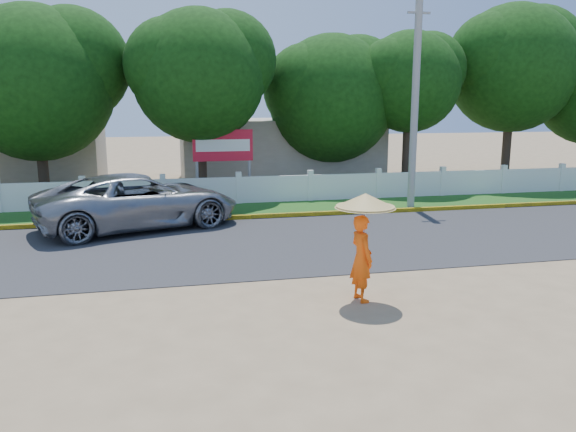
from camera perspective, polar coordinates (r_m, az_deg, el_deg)
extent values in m
plane|color=#9E8460|center=(12.26, 2.05, -7.78)|extent=(120.00, 120.00, 0.00)
cube|color=#38383A|center=(16.47, -1.89, -2.72)|extent=(60.00, 7.00, 0.02)
cube|color=#2D601E|center=(21.53, -4.49, 0.63)|extent=(60.00, 3.50, 0.03)
cube|color=yellow|center=(19.87, -3.79, -0.08)|extent=(40.00, 0.18, 0.16)
cube|color=silver|center=(22.86, -5.02, 2.61)|extent=(40.00, 0.10, 1.10)
cube|color=#B7AD99|center=(29.89, -1.06, 6.74)|extent=(10.00, 6.00, 3.20)
cube|color=#B7AD99|center=(31.12, -25.74, 5.43)|extent=(8.00, 5.00, 2.80)
cylinder|color=gray|center=(22.24, 12.78, 11.18)|extent=(0.28, 0.28, 8.09)
imported|color=gray|center=(18.91, -14.91, 1.50)|extent=(7.10, 4.97, 1.80)
imported|color=#FF540D|center=(11.63, 7.48, -4.26)|extent=(0.53, 0.72, 1.81)
cylinder|color=#98989E|center=(11.48, 7.80, -0.90)|extent=(0.03, 0.03, 1.17)
cone|color=tan|center=(11.39, 7.87, 1.56)|extent=(1.24, 1.24, 0.30)
cylinder|color=gray|center=(23.73, -9.21, 3.92)|extent=(0.12, 0.12, 2.00)
cylinder|color=gray|center=(23.96, -3.94, 4.11)|extent=(0.12, 0.12, 2.00)
cube|color=red|center=(23.69, -6.64, 7.14)|extent=(2.50, 0.12, 1.30)
cube|color=silver|center=(23.63, -6.62, 7.13)|extent=(2.25, 0.02, 0.49)
cylinder|color=#473828|center=(31.19, 21.34, 6.89)|extent=(0.44, 0.44, 3.99)
sphere|color=#174A11|center=(31.17, 21.84, 13.74)|extent=(6.34, 6.34, 6.34)
cylinder|color=#473828|center=(24.54, -8.79, 6.07)|extent=(0.44, 0.44, 3.61)
sphere|color=#174A11|center=(24.46, -9.04, 13.86)|extent=(5.56, 5.56, 5.56)
cylinder|color=#473828|center=(25.95, -23.66, 4.93)|extent=(0.44, 0.44, 3.06)
sphere|color=#174A11|center=(25.84, -24.25, 12.17)|extent=(6.37, 6.37, 6.37)
cylinder|color=#473828|center=(27.78, 4.36, 5.68)|extent=(0.44, 0.44, 2.55)
sphere|color=#174A11|center=(27.64, 4.46, 11.78)|extent=(6.11, 6.11, 6.11)
cylinder|color=#473828|center=(27.71, 11.98, 6.65)|extent=(0.44, 0.44, 3.70)
sphere|color=#174A11|center=(27.64, 12.26, 13.18)|extent=(4.73, 4.73, 4.73)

